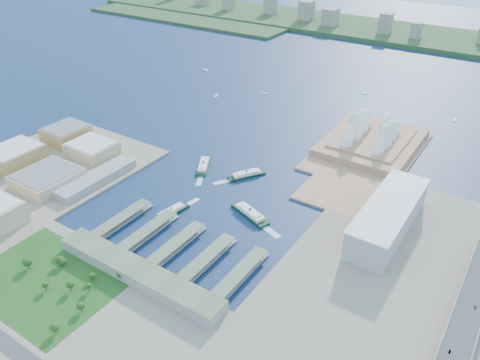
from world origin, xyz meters
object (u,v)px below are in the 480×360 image
Objects in this scene: ferry_c at (171,210)px; car_c at (476,307)px; toaster_building at (388,217)px; opera_house at (374,128)px; ferry_a at (203,164)px; ferry_d at (250,212)px; car_b at (450,352)px; ferry_b at (247,173)px.

ferry_c is 339.35m from car_c.
toaster_building is 32.70× the size of car_c.
ferry_c is (-139.24, -308.86, -27.38)m from opera_house.
ferry_d is at bearing -57.06° from ferry_a.
car_b is at bearing -177.97° from ferry_c.
car_b reaches higher than ferry_d.
ferry_c is at bearing 140.84° from ferry_d.
car_c reaches higher than ferry_c.
toaster_building reaches higher than ferry_c.
opera_house reaches higher than car_c.
toaster_building is at bearing -37.51° from car_c.
toaster_building reaches higher than ferry_a.
ferry_d is (81.96, 49.50, 0.88)m from ferry_c.
toaster_building is at bearing 124.44° from car_b.
ferry_a is 1.11× the size of ferry_c.
opera_house is at bearing 18.87° from ferry_a.
car_c reaches higher than ferry_d.
ferry_c is (-27.87, -125.58, -0.41)m from ferry_b.
ferry_c is 10.30× the size of car_c.
ferry_a is 11.45× the size of car_c.
car_c is (199.00, -283.67, -16.46)m from opera_house.
car_c is (256.28, -24.31, 10.04)m from ferry_d.
toaster_building is 202.66m from ferry_b.
ferry_b is at bearing 151.52° from car_b.
ferry_c is at bearing -154.60° from toaster_building.
ferry_a is 134.87m from ferry_d.
opera_house is 3.09× the size of ferry_d.
toaster_building is 178.66m from car_b.
opera_house is at bearing 91.06° from ferry_b.
toaster_building is 2.86× the size of ferry_a.
ferry_b is 11.20× the size of car_c.
car_c reaches higher than ferry_b.
ferry_d is 257.62m from car_c.
car_b is (191.00, -347.29, -16.56)m from opera_house.
opera_house is at bearing 118.81° from car_b.
ferry_a is (-266.48, 3.74, -15.37)m from toaster_building.
ferry_d is at bearing 160.50° from car_b.
ferry_b is 128.64m from ferry_c.
opera_house is at bearing 7.26° from ferry_d.
ferry_d is at bearing -102.45° from opera_house.
car_b is 64.12m from car_c.
ferry_a is 15.14× the size of car_b.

